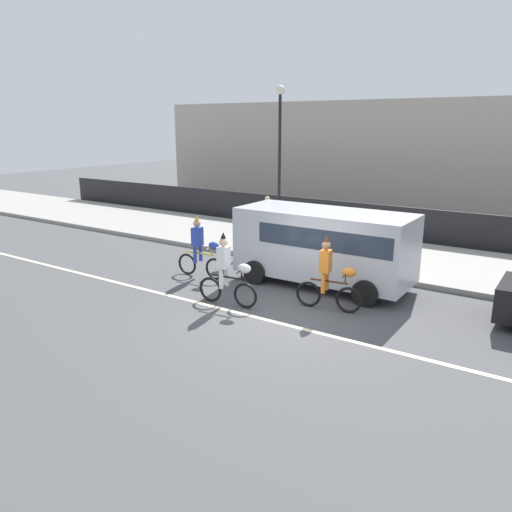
# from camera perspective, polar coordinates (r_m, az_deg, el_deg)

# --- Properties ---
(ground_plane) EXTENTS (80.00, 80.00, 0.00)m
(ground_plane) POSITION_cam_1_polar(r_m,az_deg,el_deg) (12.31, 3.69, -6.86)
(ground_plane) COLOR #4C4C4F
(road_centre_line) EXTENTS (36.00, 0.14, 0.01)m
(road_centre_line) POSITION_cam_1_polar(r_m,az_deg,el_deg) (11.90, 2.47, -7.60)
(road_centre_line) COLOR beige
(road_centre_line) RESTS_ON ground
(sidewalk_curb) EXTENTS (60.00, 5.00, 0.15)m
(sidewalk_curb) POSITION_cam_1_polar(r_m,az_deg,el_deg) (17.95, 14.13, -0.02)
(sidewalk_curb) COLOR #9E9B93
(sidewalk_curb) RESTS_ON ground
(fence_line) EXTENTS (40.00, 0.08, 1.40)m
(fence_line) POSITION_cam_1_polar(r_m,az_deg,el_deg) (20.51, 17.00, 3.40)
(fence_line) COLOR black
(fence_line) RESTS_ON ground
(building_backdrop) EXTENTS (28.00, 8.00, 5.69)m
(building_backdrop) POSITION_cam_1_polar(r_m,az_deg,el_deg) (29.10, 17.98, 10.82)
(building_backdrop) COLOR #B2A899
(building_backdrop) RESTS_ON ground
(parade_cyclist_cobalt) EXTENTS (1.72, 0.50, 1.92)m
(parade_cyclist_cobalt) POSITION_cam_1_polar(r_m,az_deg,el_deg) (15.17, -6.34, 0.63)
(parade_cyclist_cobalt) COLOR black
(parade_cyclist_cobalt) RESTS_ON ground
(parade_cyclist_zebra) EXTENTS (1.72, 0.50, 1.92)m
(parade_cyclist_zebra) POSITION_cam_1_polar(r_m,az_deg,el_deg) (12.77, -3.25, -2.04)
(parade_cyclist_zebra) COLOR black
(parade_cyclist_zebra) RESTS_ON ground
(parade_cyclist_orange) EXTENTS (1.71, 0.51, 1.92)m
(parade_cyclist_orange) POSITION_cam_1_polar(r_m,az_deg,el_deg) (12.55, 8.39, -2.49)
(parade_cyclist_orange) COLOR black
(parade_cyclist_orange) RESTS_ON ground
(parked_van_silver) EXTENTS (5.00, 2.22, 2.18)m
(parked_van_silver) POSITION_cam_1_polar(r_m,az_deg,el_deg) (14.36, 8.03, 1.56)
(parked_van_silver) COLOR silver
(parked_van_silver) RESTS_ON ground
(street_lamp_post) EXTENTS (0.36, 0.36, 5.86)m
(street_lamp_post) POSITION_cam_1_polar(r_m,az_deg,el_deg) (20.45, 2.73, 13.28)
(street_lamp_post) COLOR black
(street_lamp_post) RESTS_ON sidewalk_curb
(pedestrian_onlooker) EXTENTS (0.32, 0.20, 1.62)m
(pedestrian_onlooker) POSITION_cam_1_polar(r_m,az_deg,el_deg) (20.05, 1.29, 4.71)
(pedestrian_onlooker) COLOR #33333D
(pedestrian_onlooker) RESTS_ON sidewalk_curb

